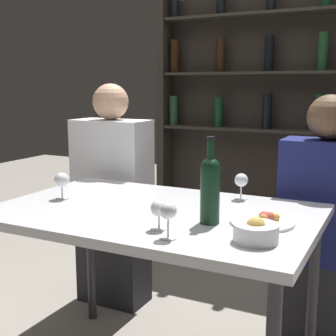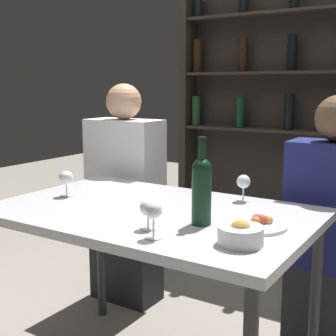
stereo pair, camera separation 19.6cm
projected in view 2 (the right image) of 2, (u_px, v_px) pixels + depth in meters
name	position (u px, v px, depth m)	size (l,w,h in m)	color
dining_table	(152.00, 225.00, 1.90)	(1.28, 0.82, 0.77)	silver
wine_rack_wall	(291.00, 116.00, 3.28)	(1.68, 0.21, 2.02)	#28231E
wine_bottle	(202.00, 187.00, 1.66)	(0.07, 0.07, 0.32)	black
wine_glass_0	(243.00, 183.00, 2.00)	(0.06, 0.06, 0.12)	silver
wine_glass_1	(66.00, 179.00, 2.09)	(0.06, 0.06, 0.12)	silver
wine_glass_2	(148.00, 209.00, 1.61)	(0.06, 0.06, 0.11)	silver
wine_glass_3	(153.00, 213.00, 1.51)	(0.06, 0.06, 0.12)	silver
food_plate_0	(256.00, 223.00, 1.66)	(0.23, 0.23, 0.04)	white
snack_bowl	(240.00, 234.00, 1.46)	(0.15, 0.15, 0.08)	white
seated_person_left	(125.00, 201.00, 2.72)	(0.43, 0.22, 1.28)	#26262B
seated_person_right	(331.00, 240.00, 2.11)	(0.40, 0.22, 1.23)	#26262B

